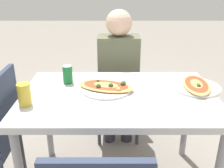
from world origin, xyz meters
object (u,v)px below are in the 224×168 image
object	(u,v)px
pizza_second	(196,86)
chair_far_seated	(118,83)
person_seated	(118,68)
pizza_main	(106,87)
dining_table	(118,105)
soda_can	(68,74)
drink_glass	(24,95)

from	to	relation	value
pizza_second	chair_far_seated	bearing A→B (deg)	128.59
person_seated	pizza_main	distance (m)	0.55
dining_table	pizza_second	bearing A→B (deg)	10.35
dining_table	pizza_second	xyz separation A→B (m)	(0.52, 0.09, 0.09)
chair_far_seated	pizza_main	size ratio (longest dim) A/B	2.19
pizza_main	pizza_second	xyz separation A→B (m)	(0.60, 0.02, -0.00)
dining_table	chair_far_seated	xyz separation A→B (m)	(0.02, 0.73, -0.16)
soda_can	drink_glass	bearing A→B (deg)	-120.69
dining_table	pizza_main	world-z (taller)	pizza_main
chair_far_seated	drink_glass	world-z (taller)	chair_far_seated
chair_far_seated	person_seated	world-z (taller)	person_seated
drink_glass	person_seated	bearing A→B (deg)	53.68
person_seated	soda_can	size ratio (longest dim) A/B	9.37
pizza_main	person_seated	bearing A→B (deg)	80.16
pizza_main	soda_can	world-z (taller)	soda_can
chair_far_seated	pizza_second	bearing A→B (deg)	128.59
person_seated	soda_can	world-z (taller)	person_seated
dining_table	person_seated	distance (m)	0.61
chair_far_seated	drink_glass	distance (m)	1.08
soda_can	drink_glass	size ratio (longest dim) A/B	0.94
dining_table	pizza_main	size ratio (longest dim) A/B	3.00
dining_table	pizza_main	bearing A→B (deg)	137.04
chair_far_seated	drink_glass	xyz separation A→B (m)	(-0.56, -0.87, 0.30)
pizza_main	soda_can	distance (m)	0.29
pizza_main	soda_can	xyz separation A→B (m)	(-0.27, 0.11, 0.04)
chair_far_seated	pizza_second	xyz separation A→B (m)	(0.50, -0.63, 0.25)
pizza_main	pizza_second	bearing A→B (deg)	2.12
person_seated	soda_can	bearing A→B (deg)	49.80
person_seated	drink_glass	bearing A→B (deg)	53.68
chair_far_seated	pizza_second	distance (m)	0.84
dining_table	soda_can	xyz separation A→B (m)	(-0.35, 0.18, 0.14)
drink_glass	pizza_second	bearing A→B (deg)	12.89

